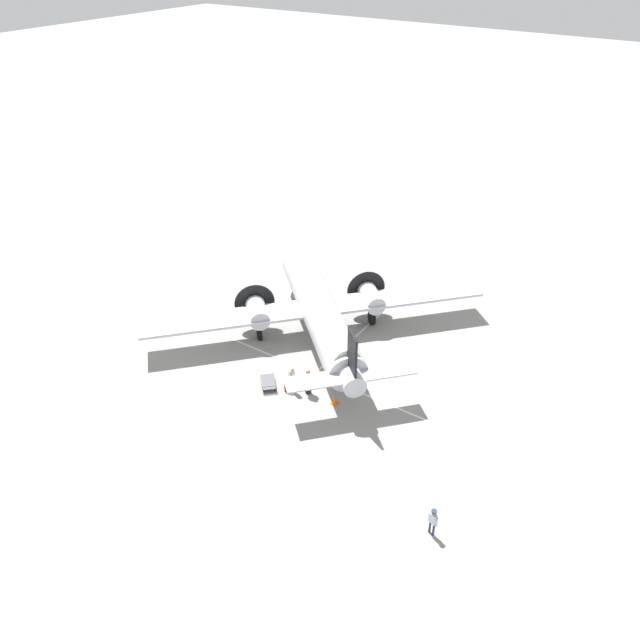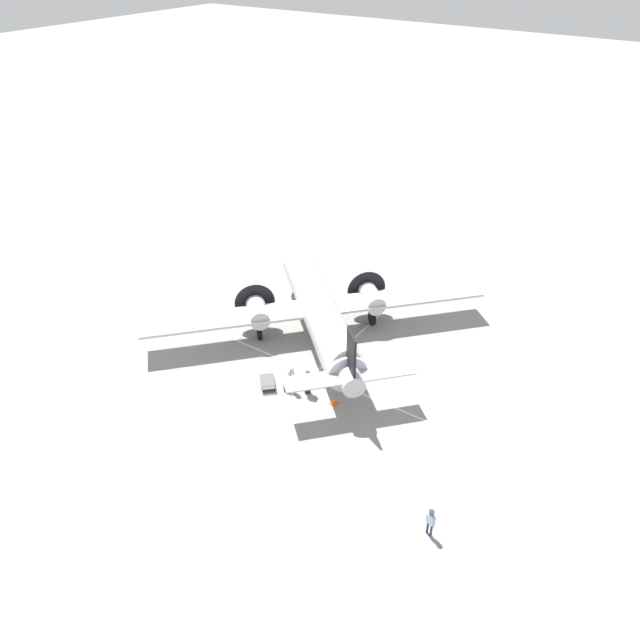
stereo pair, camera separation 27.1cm
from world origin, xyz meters
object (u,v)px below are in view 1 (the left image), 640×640
object	(u,v)px
passenger_boarding	(308,379)
traffic_cone	(335,400)
suitcase_near_door	(288,388)
airliner_main	(319,307)
suitcase_upright_spare	(308,390)
crew_foreground	(433,519)
ramp_agent	(292,377)
baggage_cart	(268,382)

from	to	relation	value
passenger_boarding	traffic_cone	distance (m)	2.14
passenger_boarding	suitcase_near_door	xyz separation A→B (m)	(-1.18, -0.65, -0.84)
passenger_boarding	traffic_cone	size ratio (longest dim) A/B	3.07
airliner_main	passenger_boarding	distance (m)	6.71
suitcase_upright_spare	crew_foreground	bearing A→B (deg)	-25.90
ramp_agent	suitcase_near_door	distance (m)	0.89
traffic_cone	suitcase_upright_spare	bearing A→B (deg)	-177.51
crew_foreground	passenger_boarding	xyz separation A→B (m)	(-11.35, 5.53, 0.08)
ramp_agent	traffic_cone	size ratio (longest dim) A/B	3.00
traffic_cone	passenger_boarding	bearing A→B (deg)	-177.55
passenger_boarding	suitcase_upright_spare	bearing A→B (deg)	130.60
airliner_main	suitcase_upright_spare	distance (m)	6.95
suitcase_near_door	suitcase_upright_spare	distance (m)	1.32
airliner_main	suitcase_upright_spare	world-z (taller)	airliner_main
traffic_cone	ramp_agent	bearing A→B (deg)	-171.83
airliner_main	crew_foreground	size ratio (longest dim) A/B	12.01
ramp_agent	traffic_cone	bearing A→B (deg)	-168.39
suitcase_near_door	traffic_cone	bearing A→B (deg)	13.13
baggage_cart	suitcase_near_door	bearing A→B (deg)	-126.07
airliner_main	suitcase_upright_spare	bearing A→B (deg)	160.61
suitcase_near_door	ramp_agent	bearing A→B (deg)	61.97
baggage_cart	traffic_cone	size ratio (longest dim) A/B	2.99
suitcase_near_door	baggage_cart	distance (m)	1.47
crew_foreground	baggage_cart	size ratio (longest dim) A/B	0.93
airliner_main	passenger_boarding	size ratio (longest dim) A/B	10.85
crew_foreground	airliner_main	bearing A→B (deg)	155.42
airliner_main	traffic_cone	xyz separation A→B (m)	(5.08, -5.69, -2.24)
ramp_agent	traffic_cone	distance (m)	3.12
airliner_main	baggage_cart	bearing A→B (deg)	136.65
suitcase_upright_spare	traffic_cone	size ratio (longest dim) A/B	0.77
crew_foreground	passenger_boarding	world-z (taller)	passenger_boarding
crew_foreground	baggage_cart	distance (m)	14.77
ramp_agent	suitcase_upright_spare	size ratio (longest dim) A/B	3.91
baggage_cart	traffic_cone	world-z (taller)	traffic_cone
suitcase_near_door	traffic_cone	distance (m)	3.22
baggage_cart	airliner_main	bearing A→B (deg)	-39.70
crew_foreground	ramp_agent	size ratio (longest dim) A/B	0.92
suitcase_upright_spare	traffic_cone	distance (m)	1.99
crew_foreground	suitcase_upright_spare	bearing A→B (deg)	167.50
passenger_boarding	suitcase_upright_spare	distance (m)	0.92
suitcase_near_door	baggage_cart	size ratio (longest dim) A/B	0.35
suitcase_near_door	suitcase_upright_spare	xyz separation A→B (m)	(1.15, 0.65, -0.08)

